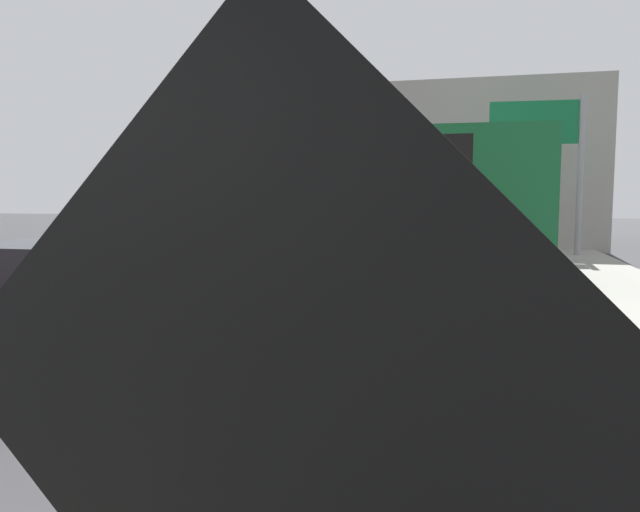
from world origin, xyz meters
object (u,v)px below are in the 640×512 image
box_truck (479,203)px  arrow_board_trailer (407,304)px  pickup_car (62,301)px  highway_guide_sign (554,147)px  traffic_cone_mid_lane (328,377)px  roadwork_sign (269,419)px

box_truck → arrow_board_trailer: bearing=-98.1°
arrow_board_trailer → pickup_car: 4.29m
box_truck → highway_guide_sign: (2.18, 5.20, 1.67)m
arrow_board_trailer → pickup_car: bearing=-152.7°
arrow_board_trailer → traffic_cone_mid_lane: arrow_board_trailer is taller
arrow_board_trailer → box_truck: box_truck is taller
pickup_car → traffic_cone_mid_lane: pickup_car is taller
pickup_car → traffic_cone_mid_lane: bearing=-16.8°
traffic_cone_mid_lane → pickup_car: bearing=163.2°
arrow_board_trailer → highway_guide_sign: highway_guide_sign is taller
roadwork_sign → box_truck: bearing=88.0°
traffic_cone_mid_lane → arrow_board_trailer: bearing=83.2°
traffic_cone_mid_lane → box_truck: bearing=82.3°
box_truck → pickup_car: box_truck is taller
pickup_car → traffic_cone_mid_lane: 3.62m
highway_guide_sign → traffic_cone_mid_lane: 15.49m
pickup_car → highway_guide_sign: size_ratio=0.95×
arrow_board_trailer → box_truck: size_ratio=0.36×
box_truck → traffic_cone_mid_lane: bearing=-97.7°
box_truck → roadwork_sign: bearing=-92.0°
roadwork_sign → pickup_car: size_ratio=0.49×
traffic_cone_mid_lane → roadwork_sign: bearing=-78.2°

